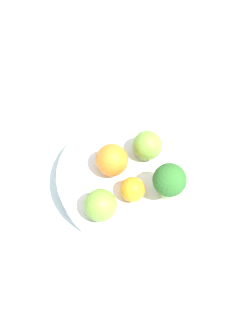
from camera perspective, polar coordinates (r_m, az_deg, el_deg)
ground_plane at (r=0.56m, az=0.00°, el=-3.64°), size 6.00×6.00×0.00m
table_surface at (r=0.55m, az=0.00°, el=-3.17°), size 1.20×1.20×0.02m
bowl at (r=0.52m, az=0.00°, el=-1.66°), size 0.21×0.21×0.04m
broccoli at (r=0.45m, az=7.55°, el=-2.25°), size 0.05×0.05×0.07m
apple_red at (r=0.45m, az=-4.46°, el=-6.48°), size 0.05×0.05×0.05m
apple_green at (r=0.50m, az=3.75°, el=3.93°), size 0.05×0.05×0.05m
orange_front at (r=0.48m, az=-2.54°, el=1.17°), size 0.05×0.05×0.05m
orange_back at (r=0.47m, az=1.14°, el=-3.75°), size 0.04×0.04×0.04m
spoon at (r=0.63m, az=-13.84°, el=8.74°), size 0.08×0.06×0.01m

